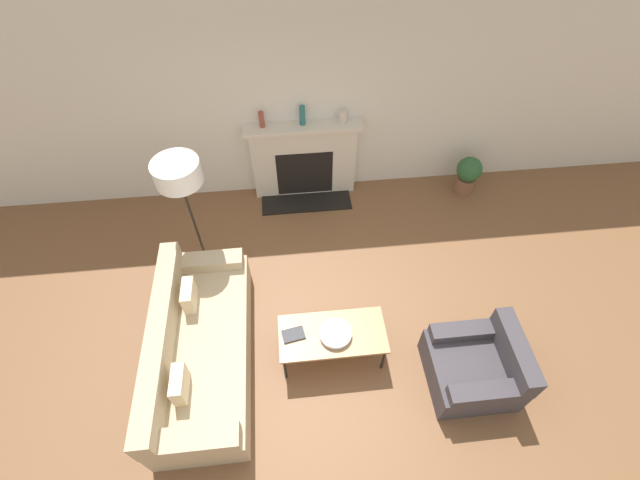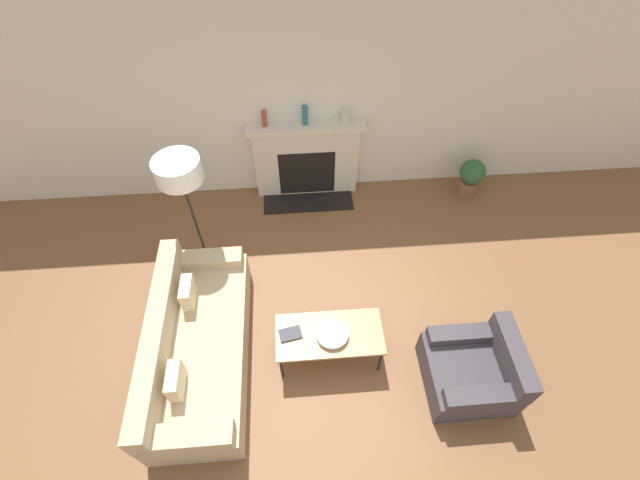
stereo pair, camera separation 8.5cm
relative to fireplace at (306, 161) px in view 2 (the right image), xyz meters
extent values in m
plane|color=brown|center=(-0.03, -2.89, -0.58)|extent=(18.00, 18.00, 0.00)
cube|color=silver|center=(-0.03, 0.14, 0.87)|extent=(18.00, 0.06, 2.90)
cube|color=beige|center=(0.00, 0.01, -0.01)|extent=(1.46, 0.20, 1.14)
cube|color=black|center=(0.00, -0.07, -0.17)|extent=(0.80, 0.04, 0.74)
cube|color=black|center=(0.00, -0.27, -0.57)|extent=(1.31, 0.40, 0.02)
cube|color=beige|center=(0.00, -0.02, 0.58)|extent=(1.58, 0.28, 0.05)
cube|color=tan|center=(-1.29, -2.59, -0.37)|extent=(0.93, 2.20, 0.42)
cube|color=tan|center=(-1.66, -2.59, 0.02)|extent=(0.20, 2.20, 0.35)
cube|color=tan|center=(-1.29, -3.58, -0.08)|extent=(0.85, 0.22, 0.15)
cube|color=tan|center=(-1.29, -1.60, -0.08)|extent=(0.85, 0.22, 0.15)
cube|color=beige|center=(-1.42, -3.08, -0.02)|extent=(0.12, 0.32, 0.28)
cube|color=beige|center=(-1.42, -2.09, -0.02)|extent=(0.12, 0.32, 0.28)
cube|color=#423D42|center=(1.51, -3.09, -0.39)|extent=(0.87, 0.84, 0.39)
cube|color=#423D42|center=(1.86, -3.09, -0.03)|extent=(0.18, 0.84, 0.33)
cube|color=#423D42|center=(1.51, -2.76, -0.13)|extent=(0.78, 0.18, 0.12)
cube|color=#423D42|center=(1.51, -3.42, -0.13)|extent=(0.78, 0.18, 0.12)
cube|color=tan|center=(0.09, -2.65, -0.14)|extent=(1.13, 0.54, 0.03)
cylinder|color=black|center=(-0.44, -2.89, -0.37)|extent=(0.03, 0.03, 0.42)
cylinder|color=black|center=(0.61, -2.89, -0.37)|extent=(0.03, 0.03, 0.42)
cylinder|color=black|center=(-0.44, -2.42, -0.37)|extent=(0.03, 0.03, 0.42)
cylinder|color=black|center=(0.61, -2.42, -0.37)|extent=(0.03, 0.03, 0.42)
cylinder|color=silver|center=(0.11, -2.68, -0.12)|extent=(0.12, 0.12, 0.02)
cylinder|color=silver|center=(0.11, -2.68, -0.08)|extent=(0.34, 0.34, 0.05)
cube|color=#38383D|center=(-0.32, -2.63, -0.11)|extent=(0.25, 0.19, 0.02)
cylinder|color=black|center=(-1.39, -1.23, -0.56)|extent=(0.32, 0.32, 0.03)
cylinder|color=black|center=(-1.39, -1.23, 0.18)|extent=(0.03, 0.03, 1.45)
cylinder|color=white|center=(-1.39, -1.23, 0.99)|extent=(0.50, 0.50, 0.25)
cylinder|color=brown|center=(-0.53, 0.01, 0.72)|extent=(0.07, 0.07, 0.22)
cylinder|color=#28666B|center=(0.00, 0.01, 0.74)|extent=(0.08, 0.08, 0.26)
cylinder|color=beige|center=(0.53, 0.01, 0.69)|extent=(0.11, 0.11, 0.16)
cylinder|color=brown|center=(2.39, -0.23, -0.46)|extent=(0.28, 0.28, 0.25)
sphere|color=#2D5B33|center=(2.39, -0.23, -0.17)|extent=(0.36, 0.36, 0.36)
camera|label=1|loc=(-0.26, -4.72, 3.97)|focal=24.00mm
camera|label=2|loc=(-0.17, -4.73, 3.97)|focal=24.00mm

